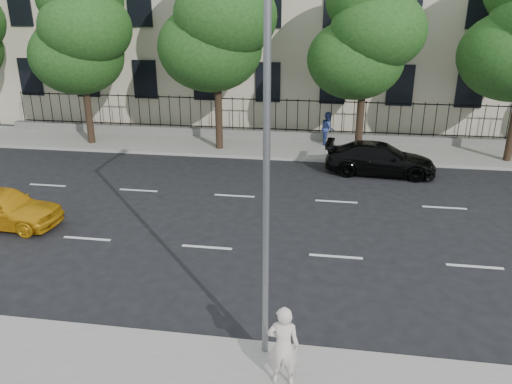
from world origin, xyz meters
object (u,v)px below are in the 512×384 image
street_light (270,117)px  woman_near (283,346)px  yellow_taxi (2,207)px  black_sedan (380,159)px

street_light → woman_near: bearing=-71.9°
street_light → woman_near: street_light is taller
yellow_taxi → woman_near: bearing=-118.6°
street_light → black_sedan: bearing=74.9°
yellow_taxi → black_sedan: 15.20m
yellow_taxi → street_light: bearing=-113.4°
street_light → black_sedan: street_light is taller
street_light → black_sedan: 13.65m
street_light → black_sedan: (3.36, 12.46, -4.45)m
yellow_taxi → black_sedan: black_sedan is taller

